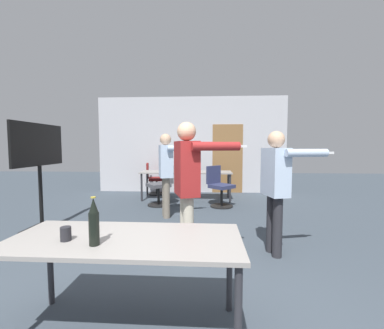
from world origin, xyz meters
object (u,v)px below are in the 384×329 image
(office_chair_near_pushed, at_px, (161,186))
(drink_cup, at_px, (66,234))
(person_right_polo, at_px, (166,167))
(person_near_casual, at_px, (188,178))
(office_chair_side_rolled, at_px, (219,187))
(tv_screen, at_px, (39,161))
(beer_bottle, at_px, (94,223))
(person_far_watching, at_px, (276,181))
(office_chair_far_right, at_px, (154,180))

(office_chair_near_pushed, xyz_separation_m, drink_cup, (0.09, -4.26, 0.34))
(person_right_polo, bearing_deg, drink_cup, -19.48)
(person_near_casual, relative_size, office_chair_side_rolled, 1.80)
(tv_screen, bearing_deg, drink_cup, -142.85)
(tv_screen, height_order, person_right_polo, tv_screen)
(beer_bottle, bearing_deg, office_chair_side_rolled, 76.44)
(tv_screen, bearing_deg, beer_bottle, -140.15)
(beer_bottle, relative_size, drink_cup, 3.35)
(person_right_polo, bearing_deg, person_near_casual, 0.42)
(person_far_watching, distance_m, office_chair_far_right, 4.71)
(office_chair_near_pushed, distance_m, office_chair_side_rolled, 1.37)
(office_chair_side_rolled, bearing_deg, office_chair_near_pushed, -46.86)
(person_right_polo, bearing_deg, beer_bottle, -15.30)
(person_near_casual, height_order, office_chair_far_right, person_near_casual)
(tv_screen, relative_size, person_far_watching, 1.11)
(person_near_casual, xyz_separation_m, office_chair_side_rolled, (0.51, 2.89, -0.58))
(person_near_casual, relative_size, drink_cup, 17.08)
(office_chair_side_rolled, xyz_separation_m, beer_bottle, (-1.04, -4.29, 0.45))
(person_right_polo, relative_size, office_chair_near_pushed, 1.74)
(beer_bottle, bearing_deg, drink_cup, 164.14)
(person_far_watching, relative_size, office_chair_far_right, 1.76)
(person_near_casual, height_order, drink_cup, person_near_casual)
(person_far_watching, relative_size, office_chair_side_rolled, 1.70)
(person_far_watching, height_order, office_chair_side_rolled, person_far_watching)
(beer_bottle, bearing_deg, person_right_polo, 90.78)
(office_chair_near_pushed, bearing_deg, office_chair_far_right, -16.88)
(person_right_polo, distance_m, drink_cup, 3.28)
(person_right_polo, distance_m, office_chair_side_rolled, 1.55)
(beer_bottle, bearing_deg, office_chair_near_pushed, 94.40)
(office_chair_side_rolled, distance_m, drink_cup, 4.42)
(office_chair_near_pushed, bearing_deg, office_chair_side_rolled, -127.47)
(office_chair_side_rolled, bearing_deg, tv_screen, -14.08)
(drink_cup, bearing_deg, office_chair_near_pushed, 91.26)
(office_chair_far_right, distance_m, drink_cup, 5.63)
(office_chair_side_rolled, height_order, drink_cup, office_chair_side_rolled)
(person_near_casual, bearing_deg, person_right_polo, 178.82)
(person_right_polo, height_order, person_far_watching, person_right_polo)
(tv_screen, distance_m, office_chair_near_pushed, 2.64)
(tv_screen, distance_m, person_far_watching, 3.76)
(office_chair_near_pushed, distance_m, beer_bottle, 4.37)
(tv_screen, relative_size, office_chair_near_pushed, 1.88)
(person_right_polo, relative_size, office_chair_far_right, 1.81)
(person_near_casual, distance_m, person_far_watching, 1.15)
(person_near_casual, xyz_separation_m, beer_bottle, (-0.53, -1.40, -0.13))
(person_right_polo, relative_size, office_chair_side_rolled, 1.75)
(drink_cup, bearing_deg, person_far_watching, 40.31)
(person_near_casual, xyz_separation_m, person_far_watching, (1.12, 0.26, -0.06))
(person_far_watching, relative_size, office_chair_near_pushed, 1.69)
(tv_screen, distance_m, person_right_polo, 2.19)
(office_chair_near_pushed, height_order, office_chair_side_rolled, office_chair_near_pushed)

